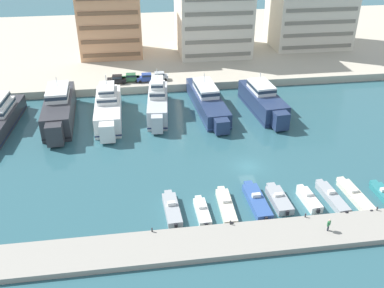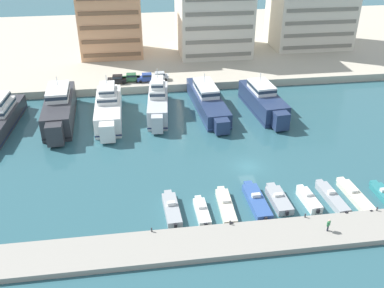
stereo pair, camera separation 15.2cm
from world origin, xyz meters
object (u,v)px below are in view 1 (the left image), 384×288
Objects in this scene: motorboat_blue_center_left at (257,201)px; motorboat_grey_center at (279,199)px; yacht_navy_center_right at (263,101)px; motorboat_grey_far_left at (172,209)px; yacht_charcoal_left at (59,109)px; car_silver_center_left at (159,76)px; motorboat_cream_mid_left at (226,206)px; car_blue_mid_left at (146,77)px; motorboat_white_left at (202,211)px; motorboat_grey_mid_right at (332,197)px; yacht_white_mid_left at (108,108)px; pedestrian_near_edge at (329,224)px; car_black_far_left at (117,79)px; motorboat_cream_right at (355,195)px; motorboat_white_center_right at (309,199)px; motorboat_teal_far_right at (384,194)px; yacht_silver_center_left at (158,102)px; car_green_left at (131,77)px; yacht_navy_center at (207,100)px.

motorboat_grey_center is at bearing -1.49° from motorboat_blue_center_left.
yacht_navy_center_right is 30.75m from motorboat_blue_center_left.
motorboat_grey_far_left is 1.11× the size of motorboat_grey_center.
car_silver_center_left is (19.95, 14.42, 0.11)m from yacht_charcoal_left.
car_blue_mid_left is at bearing 100.89° from motorboat_cream_mid_left.
yacht_navy_center_right is 2.98× the size of motorboat_white_left.
motorboat_white_left is at bearing -13.45° from motorboat_grey_far_left.
motorboat_grey_mid_right is at bearing -87.41° from yacht_navy_center_right.
yacht_charcoal_left is 3.38× the size of motorboat_white_left.
yacht_white_mid_left reaches higher than motorboat_blue_center_left.
yacht_charcoal_left is at bearing 134.49° from pedestrian_near_edge.
yacht_white_mid_left reaches higher than motorboat_grey_mid_right.
yacht_white_mid_left is at bearing 118.86° from motorboat_cream_mid_left.
motorboat_white_left is (13.07, -30.63, -1.98)m from yacht_white_mid_left.
car_black_far_left and car_blue_mid_left have the same top height.
yacht_white_mid_left is 4.63× the size of car_black_far_left.
motorboat_white_left is 0.73× the size of motorboat_blue_center_left.
motorboat_grey_far_left reaches higher than motorboat_cream_right.
yacht_white_mid_left is at bearing 132.98° from motorboat_white_center_right.
motorboat_teal_far_right is 53.84m from car_silver_center_left.
yacht_silver_center_left is at bearing 89.20° from motorboat_grey_far_left.
yacht_navy_center_right is 36.80m from pedestrian_near_edge.
motorboat_grey_mid_right is 7.73m from motorboat_teal_far_right.
motorboat_white_left is at bearing -83.50° from car_blue_mid_left.
yacht_silver_center_left reaches higher than motorboat_white_center_right.
motorboat_white_left is (3.55, -32.05, -2.03)m from yacht_silver_center_left.
pedestrian_near_edge is at bearing -118.20° from motorboat_grey_mid_right.
yacht_silver_center_left is at bearing 120.50° from motorboat_white_center_right.
motorboat_grey_far_left is at bearing 158.86° from pedestrian_near_edge.
car_green_left is at bearing 173.04° from car_blue_mid_left.
car_green_left is (-30.63, 45.18, 2.27)m from motorboat_cream_right.
pedestrian_near_edge is at bearing -65.75° from car_green_left.
motorboat_cream_mid_left is (16.50, -29.93, -1.97)m from yacht_white_mid_left.
motorboat_grey_mid_right reaches higher than motorboat_cream_right.
motorboat_grey_mid_right is at bearing -59.07° from car_green_left.
motorboat_blue_center_left is (30.07, -30.30, -2.05)m from yacht_charcoal_left.
car_black_far_left is at bearing 127.01° from motorboat_cream_right.
motorboat_teal_far_right is at bearing -32.72° from yacht_charcoal_left.
motorboat_grey_mid_right is 49.97m from car_silver_center_left.
motorboat_cream_mid_left is 2.00× the size of car_silver_center_left.
yacht_navy_center is (19.48, 2.16, -0.52)m from yacht_white_mid_left.
pedestrian_near_edge is (8.49, -39.14, -0.10)m from yacht_navy_center.
motorboat_cream_mid_left is 1.99× the size of car_blue_mid_left.
car_silver_center_left is (9.30, 0.65, 0.00)m from car_black_far_left.
yacht_silver_center_left reaches higher than motorboat_blue_center_left.
yacht_navy_center_right is at bearing 106.77° from motorboat_teal_far_right.
motorboat_teal_far_right is (7.72, -0.22, -0.07)m from motorboat_grey_mid_right.
motorboat_cream_right is 10.06m from pedestrian_near_edge.
yacht_charcoal_left is 28.68m from yacht_navy_center.
yacht_navy_center is 5.55× the size of car_black_far_left.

